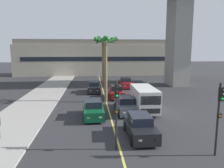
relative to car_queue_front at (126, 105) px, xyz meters
The scene contains 14 objects.
sidewalk_left 9.59m from the car_queue_front, behind, with size 4.80×80.00×0.15m, color #9E9991.
lane_stripe_center 7.64m from the car_queue_front, 101.77° to the left, with size 0.14×56.00×0.01m, color #DBCC4C.
pier_building_backdrop 33.97m from the car_queue_front, 92.63° to the left, with size 38.89×8.04×8.48m.
car_queue_front is the anchor object (origin of this frame).
car_queue_second 6.64m from the car_queue_front, 91.10° to the left, with size 1.90×4.13×1.56m.
car_queue_third 3.27m from the car_queue_front, 159.99° to the right, with size 1.91×4.14×1.56m.
car_queue_fourth 10.80m from the car_queue_front, 105.40° to the left, with size 1.89×4.13×1.56m.
car_queue_fifth 5.81m from the car_queue_front, 89.15° to the right, with size 1.85×4.11×1.56m.
car_queue_sixth 14.11m from the car_queue_front, 81.02° to the left, with size 1.96×4.16×1.56m.
delivery_van 2.04m from the car_queue_front, 12.60° to the left, with size 2.26×5.30×2.36m.
traffic_light_median_near 8.09m from the car_queue_front, 103.09° to the right, with size 0.24×0.37×4.20m.
traffic_light_right_far_corner 9.91m from the car_queue_front, 67.19° to the right, with size 0.24×0.37×4.20m.
palm_tree_near_median 7.23m from the car_queue_front, 109.25° to the left, with size 2.86×2.96×7.57m.
palm_tree_mid_median 18.75m from the car_queue_front, 93.56° to the left, with size 3.37×3.38×8.13m.
Camera 1 is at (-1.64, -3.12, 5.93)m, focal length 34.22 mm.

